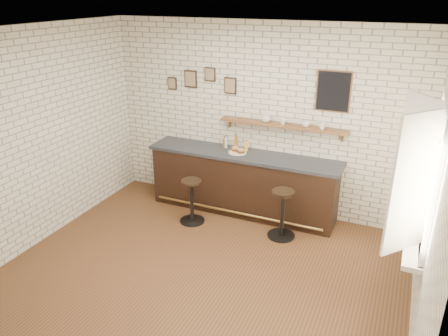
{
  "coord_description": "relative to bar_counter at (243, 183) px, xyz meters",
  "views": [
    {
      "loc": [
        2.15,
        -4.31,
        3.41
      ],
      "look_at": [
        -0.14,
        0.9,
        1.07
      ],
      "focal_mm": 35.0,
      "sensor_mm": 36.0,
      "label": 1
    }
  ],
  "objects": [
    {
      "name": "bar_stool_right",
      "position": [
        0.83,
        -0.52,
        -0.11
      ],
      "size": [
        0.41,
        0.41,
        0.74
      ],
      "color": "black",
      "rests_on": "ground"
    },
    {
      "name": "shelf_cup_d",
      "position": [
        1.16,
        0.2,
        1.04
      ],
      "size": [
        0.14,
        0.14,
        0.1
      ],
      "primitive_type": "imported",
      "rotation": [
        0.0,
        0.0,
        0.46
      ],
      "color": "white",
      "rests_on": "wall_shelf"
    },
    {
      "name": "wall_shelf",
      "position": [
        0.55,
        0.2,
        0.97
      ],
      "size": [
        2.0,
        0.18,
        0.18
      ],
      "color": "brown",
      "rests_on": "ground"
    },
    {
      "name": "shelf_cup_c",
      "position": [
        0.91,
        0.2,
        1.04
      ],
      "size": [
        0.12,
        0.12,
        0.09
      ],
      "primitive_type": "imported",
      "rotation": [
        0.0,
        0.0,
        1.61
      ],
      "color": "white",
      "rests_on": "wall_shelf"
    },
    {
      "name": "ciabatta_sandwich",
      "position": [
        -0.08,
        -0.01,
        0.56
      ],
      "size": [
        0.25,
        0.17,
        0.08
      ],
      "color": "tan",
      "rests_on": "sandwich_plate"
    },
    {
      "name": "bar_stool_left",
      "position": [
        -0.59,
        -0.65,
        -0.13
      ],
      "size": [
        0.39,
        0.39,
        0.71
      ],
      "color": "black",
      "rests_on": "ground"
    },
    {
      "name": "bitters_bottle_brown",
      "position": [
        -0.38,
        0.14,
        0.58
      ],
      "size": [
        0.06,
        0.06,
        0.19
      ],
      "color": "brown",
      "rests_on": "bar_counter"
    },
    {
      "name": "bar_counter",
      "position": [
        0.0,
        0.0,
        0.0
      ],
      "size": [
        3.1,
        0.65,
        1.01
      ],
      "color": "black",
      "rests_on": "ground"
    },
    {
      "name": "sandwich_plate",
      "position": [
        -0.09,
        -0.01,
        0.51
      ],
      "size": [
        0.28,
        0.28,
        0.01
      ],
      "primitive_type": "cylinder",
      "color": "white",
      "rests_on": "bar_counter"
    },
    {
      "name": "back_wall_decor",
      "position": [
        0.38,
        0.28,
        1.54
      ],
      "size": [
        2.96,
        0.02,
        0.56
      ],
      "color": "black",
      "rests_on": "ground"
    },
    {
      "name": "book_upper",
      "position": [
        2.53,
        -1.42,
        0.45
      ],
      "size": [
        0.18,
        0.25,
        0.02
      ],
      "primitive_type": "imported",
      "rotation": [
        0.0,
        0.0,
        0.01
      ],
      "color": "tan",
      "rests_on": "book_lower"
    },
    {
      "name": "potato_chips",
      "position": [
        -0.11,
        -0.02,
        0.52
      ],
      "size": [
        0.26,
        0.18,
        0.0
      ],
      "color": "#F0BC54",
      "rests_on": "sandwich_plate"
    },
    {
      "name": "bitters_bottle_amber",
      "position": [
        -0.18,
        0.14,
        0.61
      ],
      "size": [
        0.06,
        0.06,
        0.25
      ],
      "color": "#905617",
      "rests_on": "bar_counter"
    },
    {
      "name": "window_sill",
      "position": [
        2.55,
        -1.4,
        0.39
      ],
      "size": [
        0.2,
        1.35,
        0.06
      ],
      "color": "white",
      "rests_on": "ground"
    },
    {
      "name": "bitters_bottle_white",
      "position": [
        -0.36,
        0.14,
        0.59
      ],
      "size": [
        0.05,
        0.05,
        0.21
      ],
      "color": "silver",
      "rests_on": "bar_counter"
    },
    {
      "name": "condiment_bottle_yellow",
      "position": [
        -0.0,
        0.14,
        0.58
      ],
      "size": [
        0.05,
        0.05,
        0.17
      ],
      "color": "yellow",
      "rests_on": "bar_counter"
    },
    {
      "name": "shelf_cup_b",
      "position": [
        0.56,
        0.2,
        1.04
      ],
      "size": [
        0.12,
        0.12,
        0.09
      ],
      "primitive_type": "imported",
      "rotation": [
        0.0,
        0.0,
        1.21
      ],
      "color": "white",
      "rests_on": "wall_shelf"
    },
    {
      "name": "shelf_cup_a",
      "position": [
        0.29,
        0.2,
        1.05
      ],
      "size": [
        0.16,
        0.16,
        0.11
      ],
      "primitive_type": "imported",
      "rotation": [
        0.0,
        0.0,
        0.19
      ],
      "color": "white",
      "rests_on": "wall_shelf"
    },
    {
      "name": "casement_window",
      "position": [
        2.51,
        -1.4,
        1.14
      ],
      "size": [
        0.4,
        1.3,
        1.56
      ],
      "color": "white",
      "rests_on": "ground"
    },
    {
      "name": "ground",
      "position": [
        0.15,
        -1.7,
        -0.51
      ],
      "size": [
        5.0,
        5.0,
        0.0
      ],
      "primitive_type": "plane",
      "color": "brown",
      "rests_on": "ground"
    },
    {
      "name": "book_lower",
      "position": [
        2.53,
        -1.42,
        0.43
      ],
      "size": [
        0.19,
        0.23,
        0.02
      ],
      "primitive_type": "imported",
      "rotation": [
        0.0,
        0.0,
        0.24
      ],
      "color": "tan",
      "rests_on": "window_sill"
    }
  ]
}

